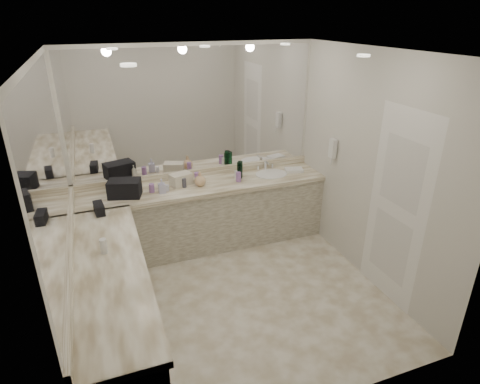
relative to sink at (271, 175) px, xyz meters
name	(u,v)px	position (x,y,z in m)	size (l,w,h in m)	color
floor	(236,297)	(-0.95, -1.20, -0.90)	(3.20, 3.20, 0.00)	silver
ceiling	(235,52)	(-0.95, -1.20, 1.71)	(3.20, 3.20, 0.00)	white
wall_back	(197,147)	(-0.95, 0.30, 0.41)	(3.20, 0.02, 2.60)	beige
wall_left	(61,217)	(-2.55, -1.20, 0.41)	(0.02, 3.00, 2.60)	beige
wall_right	(370,170)	(0.65, -1.20, 0.41)	(0.02, 3.00, 2.60)	beige
vanity_back_base	(205,217)	(-0.95, 0.00, -0.48)	(3.20, 0.60, 0.84)	beige
vanity_back_top	(204,186)	(-0.95, -0.01, -0.03)	(3.20, 0.64, 0.06)	white
vanity_left_base	(114,312)	(-2.25, -1.50, -0.48)	(0.60, 2.40, 0.84)	beige
vanity_left_top	(108,270)	(-2.24, -1.50, -0.03)	(0.64, 2.42, 0.06)	white
backsplash_back	(198,173)	(-0.95, 0.28, 0.05)	(3.20, 0.04, 0.10)	white
backsplash_left	(71,251)	(-2.53, -1.20, 0.05)	(0.04, 3.00, 0.10)	white
mirror_back	(195,112)	(-0.95, 0.29, 0.88)	(3.12, 0.01, 1.55)	white
mirror_left	(52,165)	(-2.54, -1.20, 0.88)	(0.01, 2.92, 1.55)	white
sink	(271,175)	(0.00, 0.00, 0.00)	(0.44, 0.44, 0.03)	white
faucet	(265,165)	(0.00, 0.21, 0.07)	(0.24, 0.16, 0.14)	silver
wall_phone	(333,148)	(0.61, -0.50, 0.46)	(0.06, 0.10, 0.24)	white
door	(396,209)	(0.64, -1.70, 0.16)	(0.02, 0.82, 2.10)	white
black_toiletry_bag	(125,188)	(-1.94, -0.04, 0.11)	(0.37, 0.23, 0.21)	black
black_bag_spill	(99,209)	(-2.25, -0.40, 0.06)	(0.10, 0.21, 0.12)	black
cream_cosmetic_case	(181,179)	(-1.23, 0.07, 0.08)	(0.27, 0.16, 0.15)	beige
hand_towel	(294,170)	(0.34, -0.01, 0.02)	(0.24, 0.16, 0.04)	white
lotion_left	(103,246)	(-2.25, -1.25, 0.08)	(0.06, 0.06, 0.15)	white
soap_bottle_a	(139,184)	(-1.76, 0.06, 0.09)	(0.07, 0.07, 0.18)	beige
soap_bottle_b	(162,186)	(-1.51, -0.10, 0.10)	(0.08, 0.08, 0.18)	silver
soap_bottle_c	(200,179)	(-1.01, -0.04, 0.10)	(0.15, 0.15, 0.19)	#DDB381
green_bottle_0	(240,170)	(-0.45, 0.03, 0.11)	(0.07, 0.07, 0.22)	#114F29
green_bottle_1	(240,169)	(-0.42, 0.08, 0.11)	(0.06, 0.06, 0.21)	#114F29
green_bottle_2	(239,172)	(-0.46, 0.02, 0.10)	(0.06, 0.06, 0.18)	#114F29
amenity_bottle_0	(197,177)	(-1.02, 0.09, 0.07)	(0.06, 0.06, 0.13)	#9966B2
amenity_bottle_1	(239,177)	(-0.51, -0.08, 0.07)	(0.07, 0.07, 0.13)	#9966B2
amenity_bottle_2	(184,183)	(-1.21, -0.02, 0.06)	(0.05, 0.05, 0.12)	#3F3F4C
amenity_bottle_3	(167,188)	(-1.44, -0.06, 0.04)	(0.05, 0.05, 0.08)	silver
amenity_bottle_4	(152,188)	(-1.62, -0.03, 0.06)	(0.06, 0.06, 0.11)	#9966B2
amenity_bottle_5	(236,175)	(-0.51, 0.02, 0.06)	(0.04, 0.04, 0.12)	white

